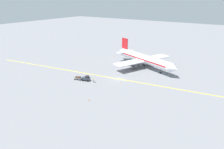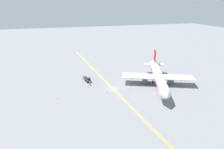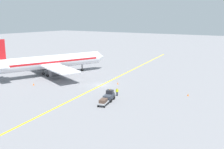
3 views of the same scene
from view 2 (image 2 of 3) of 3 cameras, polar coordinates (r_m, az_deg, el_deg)
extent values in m
plane|color=slate|center=(66.82, 0.26, -4.68)|extent=(400.00, 400.00, 0.00)
cube|color=yellow|center=(66.82, 0.26, -4.67)|extent=(17.02, 118.90, 0.01)
cylinder|color=white|center=(70.79, 14.88, -0.50)|extent=(14.40, 29.22, 3.60)
cone|color=white|center=(56.36, 17.22, -6.77)|extent=(4.06, 3.49, 3.42)
cone|color=white|center=(86.04, 13.35, 3.87)|extent=(3.95, 3.92, 3.06)
cube|color=red|center=(70.73, 14.89, -0.39)|extent=(13.33, 26.44, 0.50)
cube|color=white|center=(71.97, 14.71, -0.73)|extent=(27.95, 15.15, 0.36)
cylinder|color=#4C4C51|center=(73.43, 18.47, -1.76)|extent=(3.22, 3.79, 2.20)
cylinder|color=#4C4C51|center=(71.80, 10.68, -1.51)|extent=(3.22, 3.79, 2.20)
cube|color=red|center=(82.54, 13.79, 5.97)|extent=(1.81, 3.85, 5.00)
cube|color=white|center=(83.18, 13.59, 3.29)|extent=(9.25, 5.55, 0.24)
cylinder|color=#4C4C51|center=(63.18, 15.90, -5.83)|extent=(0.36, 0.36, 2.00)
cylinder|color=black|center=(63.64, 15.81, -6.63)|extent=(0.55, 0.85, 0.80)
cylinder|color=#4C4C51|center=(73.79, 15.71, -1.68)|extent=(0.36, 0.36, 2.00)
cylinder|color=black|center=(74.19, 15.63, -2.38)|extent=(0.55, 0.85, 0.80)
cylinder|color=#4C4C51|center=(73.28, 13.25, -1.59)|extent=(0.36, 0.36, 2.00)
cylinder|color=black|center=(73.68, 13.18, -2.31)|extent=(0.55, 0.85, 0.80)
cube|color=#333842|center=(72.99, -7.86, -1.80)|extent=(2.22, 3.29, 0.90)
cube|color=black|center=(72.20, -7.71, -1.37)|extent=(1.52, 1.39, 0.70)
sphere|color=orange|center=(72.04, -7.73, -1.06)|extent=(0.16, 0.16, 0.16)
cylinder|color=black|center=(72.61, -6.99, -2.28)|extent=(0.42, 0.74, 0.70)
cylinder|color=black|center=(72.09, -8.07, -2.52)|extent=(0.42, 0.74, 0.70)
cylinder|color=black|center=(74.26, -7.61, -1.74)|extent=(0.42, 0.74, 0.70)
cylinder|color=black|center=(73.74, -8.67, -1.98)|extent=(0.42, 0.74, 0.70)
cube|color=gray|center=(75.82, -8.81, -1.14)|extent=(2.02, 2.87, 0.20)
cube|color=#4C382D|center=(75.67, -8.83, -0.86)|extent=(1.55, 2.05, 0.60)
cylinder|color=black|center=(75.27, -8.05, -1.54)|extent=(0.25, 0.46, 0.44)
cylinder|color=black|center=(74.85, -8.94, -1.73)|extent=(0.25, 0.46, 0.44)
cylinder|color=black|center=(77.05, -8.66, -1.01)|extent=(0.25, 0.46, 0.44)
cylinder|color=black|center=(76.63, -9.53, -1.19)|extent=(0.25, 0.46, 0.44)
cylinder|color=#23232D|center=(69.99, -7.24, -3.18)|extent=(0.16, 0.16, 0.85)
cylinder|color=#23232D|center=(70.14, -7.15, -3.12)|extent=(0.16, 0.16, 0.85)
cube|color=#CCD819|center=(69.77, -7.22, -2.61)|extent=(0.40, 0.41, 0.60)
cylinder|color=#CCD819|center=(69.58, -7.33, -2.69)|extent=(0.10, 0.10, 0.55)
cylinder|color=#CCD819|center=(69.95, -7.12, -2.54)|extent=(0.10, 0.10, 0.55)
sphere|color=#9E7051|center=(69.59, -7.24, -2.30)|extent=(0.22, 0.22, 0.22)
cone|color=orange|center=(63.72, -1.57, -5.81)|extent=(0.32, 0.32, 0.55)
cone|color=orange|center=(92.37, 12.31, 2.70)|extent=(0.32, 0.32, 0.55)
cone|color=orange|center=(62.57, -17.24, -7.45)|extent=(0.32, 0.32, 0.55)
cone|color=orange|center=(78.77, 7.81, -0.39)|extent=(0.32, 0.32, 0.55)
camera|label=1|loc=(50.44, -86.10, 0.24)|focal=35.00mm
camera|label=3|loc=(109.41, -26.19, 12.35)|focal=42.00mm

